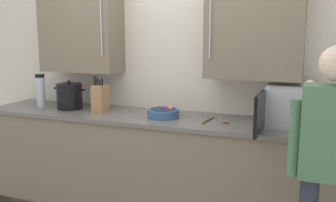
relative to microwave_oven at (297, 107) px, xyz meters
The scene contains 9 objects.
back_wall_tiled 1.24m from the microwave_oven, 166.75° to the left, with size 4.29×0.44×2.58m.
counter_unit 1.34m from the microwave_oven, behind, with size 3.24×0.65×0.95m.
microwave_oven is the anchor object (origin of this frame).
fruit_bowl 1.09m from the microwave_oven, behind, with size 0.27×0.27×0.09m.
knife_block 1.71m from the microwave_oven, behind, with size 0.11×0.15×0.33m.
thermos_flask 2.37m from the microwave_oven, behind, with size 0.09×0.09×0.32m.
wooden_spoon 0.63m from the microwave_oven, behind, with size 0.21×0.25×0.02m.
stock_pot 2.05m from the microwave_oven, behind, with size 0.34×0.24×0.27m.
person_figure 0.80m from the microwave_oven, 73.48° to the right, with size 0.44×0.58×1.60m.
Camera 1 is at (1.29, -2.18, 1.66)m, focal length 40.75 mm.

